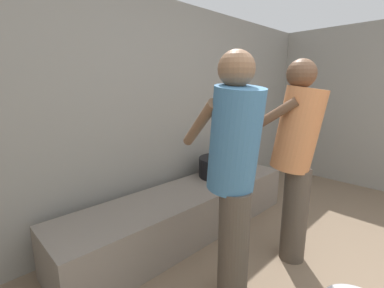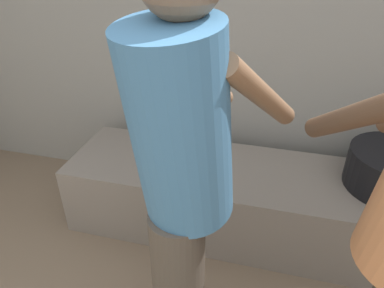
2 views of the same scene
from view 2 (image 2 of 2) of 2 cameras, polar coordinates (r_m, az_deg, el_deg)
block_enclosure_rear at (r=2.25m, az=16.31°, el=17.37°), size 5.79×0.20×2.26m
hearth_ledge at (r=2.18m, az=13.66°, el=-9.79°), size 2.51×0.60×0.44m
cook_in_blue_shirt at (r=1.13m, az=-1.60°, el=-5.32°), size 0.56×0.74×1.63m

